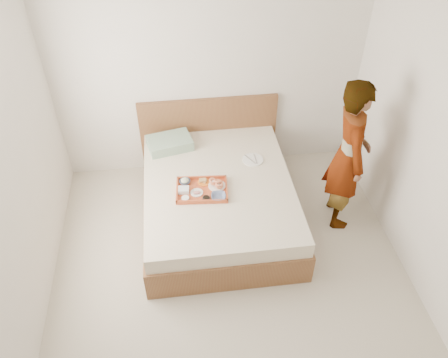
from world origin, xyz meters
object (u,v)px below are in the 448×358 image
object	(u,v)px
tray	(202,190)
person	(348,156)
dinner_plate	(253,160)
bed	(218,200)

from	to	relation	value
tray	person	bearing A→B (deg)	4.30
tray	dinner_plate	world-z (taller)	tray
bed	tray	bearing A→B (deg)	-145.41
tray	dinner_plate	distance (m)	0.75
bed	person	world-z (taller)	person
bed	person	distance (m)	1.45
bed	tray	world-z (taller)	tray
person	dinner_plate	bearing A→B (deg)	70.17
bed	dinner_plate	size ratio (longest dim) A/B	8.57
bed	tray	xyz separation A→B (m)	(-0.18, -0.13, 0.29)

